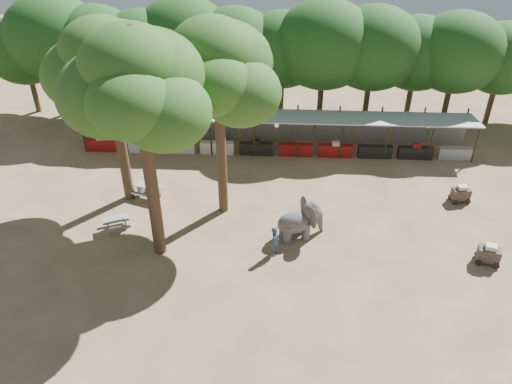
{
  "coord_description": "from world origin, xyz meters",
  "views": [
    {
      "loc": [
        0.22,
        -18.33,
        17.55
      ],
      "look_at": [
        -1.0,
        5.0,
        2.0
      ],
      "focal_mm": 35.0,
      "sensor_mm": 36.0,
      "label": 1
    }
  ],
  "objects_px": {
    "handler": "(275,241)",
    "picnic_table_far": "(149,189)",
    "cart_back": "(461,194)",
    "picnic_table_near": "(116,222)",
    "yard_tree_center": "(136,88)",
    "yard_tree_back": "(216,72)",
    "elephant": "(301,220)",
    "cart_front": "(489,254)",
    "yard_tree_left": "(107,69)"
  },
  "relations": [
    {
      "from": "yard_tree_center",
      "to": "picnic_table_far",
      "type": "xyz_separation_m",
      "value": [
        -1.67,
        4.99,
        -8.66
      ]
    },
    {
      "from": "yard_tree_back",
      "to": "elephant",
      "type": "relative_size",
      "value": 3.91
    },
    {
      "from": "cart_front",
      "to": "yard_tree_left",
      "type": "bearing_deg",
      "value": -179.84
    },
    {
      "from": "yard_tree_left",
      "to": "handler",
      "type": "height_order",
      "value": "yard_tree_left"
    },
    {
      "from": "elephant",
      "to": "picnic_table_near",
      "type": "bearing_deg",
      "value": 157.89
    },
    {
      "from": "picnic_table_far",
      "to": "cart_front",
      "type": "relative_size",
      "value": 1.54
    },
    {
      "from": "yard_tree_left",
      "to": "yard_tree_center",
      "type": "xyz_separation_m",
      "value": [
        3.0,
        -5.0,
        1.01
      ]
    },
    {
      "from": "cart_front",
      "to": "handler",
      "type": "bearing_deg",
      "value": -166.0
    },
    {
      "from": "yard_tree_center",
      "to": "cart_back",
      "type": "height_order",
      "value": "yard_tree_center"
    },
    {
      "from": "picnic_table_near",
      "to": "picnic_table_far",
      "type": "distance_m",
      "value": 3.55
    },
    {
      "from": "cart_back",
      "to": "cart_front",
      "type": "bearing_deg",
      "value": -100.46
    },
    {
      "from": "elephant",
      "to": "picnic_table_far",
      "type": "height_order",
      "value": "elephant"
    },
    {
      "from": "cart_front",
      "to": "yard_tree_back",
      "type": "bearing_deg",
      "value": 178.17
    },
    {
      "from": "handler",
      "to": "picnic_table_far",
      "type": "xyz_separation_m",
      "value": [
        -7.96,
        5.11,
        -0.33
      ]
    },
    {
      "from": "handler",
      "to": "elephant",
      "type": "bearing_deg",
      "value": -31.13
    },
    {
      "from": "yard_tree_left",
      "to": "cart_front",
      "type": "xyz_separation_m",
      "value": [
        20.38,
        -5.22,
        -7.62
      ]
    },
    {
      "from": "picnic_table_far",
      "to": "cart_front",
      "type": "height_order",
      "value": "cart_front"
    },
    {
      "from": "picnic_table_far",
      "to": "yard_tree_left",
      "type": "bearing_deg",
      "value": -160.1
    },
    {
      "from": "picnic_table_near",
      "to": "cart_back",
      "type": "bearing_deg",
      "value": -11.73
    },
    {
      "from": "cart_front",
      "to": "elephant",
      "type": "bearing_deg",
      "value": -175.52
    },
    {
      "from": "handler",
      "to": "yard_tree_center",
      "type": "bearing_deg",
      "value": 97.91
    },
    {
      "from": "picnic_table_far",
      "to": "cart_back",
      "type": "bearing_deg",
      "value": 21.77
    },
    {
      "from": "elephant",
      "to": "picnic_table_near",
      "type": "xyz_separation_m",
      "value": [
        -10.4,
        0.1,
        -0.61
      ]
    },
    {
      "from": "yard_tree_back",
      "to": "cart_back",
      "type": "relative_size",
      "value": 9.1
    },
    {
      "from": "yard_tree_center",
      "to": "yard_tree_back",
      "type": "distance_m",
      "value": 5.04
    },
    {
      "from": "picnic_table_near",
      "to": "cart_back",
      "type": "distance_m",
      "value": 20.67
    },
    {
      "from": "yard_tree_left",
      "to": "elephant",
      "type": "distance_m",
      "value": 13.28
    },
    {
      "from": "picnic_table_far",
      "to": "cart_front",
      "type": "distance_m",
      "value": 19.75
    },
    {
      "from": "yard_tree_center",
      "to": "elephant",
      "type": "distance_m",
      "value": 11.27
    },
    {
      "from": "yard_tree_back",
      "to": "picnic_table_far",
      "type": "height_order",
      "value": "yard_tree_back"
    },
    {
      "from": "elephant",
      "to": "cart_back",
      "type": "distance_m",
      "value": 10.69
    },
    {
      "from": "elephant",
      "to": "yard_tree_center",
      "type": "bearing_deg",
      "value": 169.54
    },
    {
      "from": "yard_tree_back",
      "to": "picnic_table_near",
      "type": "distance_m",
      "value": 10.19
    },
    {
      "from": "handler",
      "to": "yard_tree_back",
      "type": "bearing_deg",
      "value": 47.61
    },
    {
      "from": "picnic_table_near",
      "to": "yard_tree_left",
      "type": "bearing_deg",
      "value": 71.88
    },
    {
      "from": "yard_tree_center",
      "to": "cart_front",
      "type": "distance_m",
      "value": 19.4
    },
    {
      "from": "picnic_table_near",
      "to": "cart_front",
      "type": "bearing_deg",
      "value": -27.66
    },
    {
      "from": "elephant",
      "to": "cart_back",
      "type": "relative_size",
      "value": 2.33
    },
    {
      "from": "handler",
      "to": "cart_back",
      "type": "xyz_separation_m",
      "value": [
        11.28,
        5.58,
        -0.32
      ]
    },
    {
      "from": "elephant",
      "to": "handler",
      "type": "bearing_deg",
      "value": -151.67
    },
    {
      "from": "yard_tree_center",
      "to": "yard_tree_back",
      "type": "bearing_deg",
      "value": 53.14
    },
    {
      "from": "handler",
      "to": "cart_back",
      "type": "height_order",
      "value": "handler"
    },
    {
      "from": "yard_tree_center",
      "to": "handler",
      "type": "height_order",
      "value": "yard_tree_center"
    },
    {
      "from": "picnic_table_far",
      "to": "cart_back",
      "type": "height_order",
      "value": "cart_back"
    },
    {
      "from": "picnic_table_near",
      "to": "cart_front",
      "type": "relative_size",
      "value": 1.35
    },
    {
      "from": "handler",
      "to": "picnic_table_near",
      "type": "relative_size",
      "value": 0.96
    },
    {
      "from": "yard_tree_center",
      "to": "handler",
      "type": "bearing_deg",
      "value": -1.07
    },
    {
      "from": "handler",
      "to": "picnic_table_far",
      "type": "relative_size",
      "value": 0.84
    },
    {
      "from": "yard_tree_back",
      "to": "picnic_table_near",
      "type": "relative_size",
      "value": 6.19
    },
    {
      "from": "handler",
      "to": "cart_back",
      "type": "bearing_deg",
      "value": -54.7
    }
  ]
}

